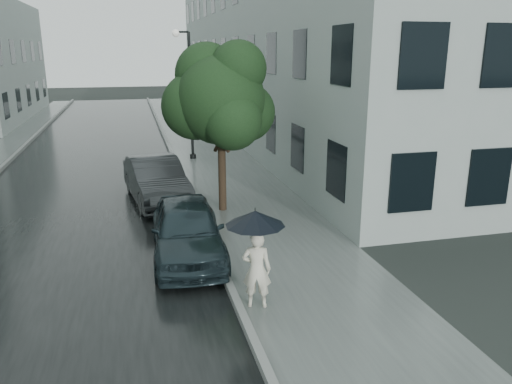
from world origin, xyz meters
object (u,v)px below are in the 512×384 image
object	(u,v)px
pedestrian	(257,270)
car_near	(187,230)
street_tree	(220,98)
lamp_post	(187,87)
car_far	(156,180)

from	to	relation	value
pedestrian	car_near	bearing A→B (deg)	-53.12
street_tree	lamp_post	bearing A→B (deg)	90.69
street_tree	car_near	distance (m)	4.63
pedestrian	car_far	xyz separation A→B (m)	(-1.45, 7.40, -0.05)
car_near	car_far	xyz separation A→B (m)	(-0.45, 4.72, 0.02)
lamp_post	car_far	distance (m)	7.09
pedestrian	car_near	world-z (taller)	pedestrian
pedestrian	lamp_post	size ratio (longest dim) A/B	0.27
street_tree	lamp_post	xyz separation A→B (m)	(-0.09, 7.63, -0.20)
lamp_post	car_far	xyz separation A→B (m)	(-1.81, -6.40, -2.45)
car_near	lamp_post	bearing A→B (deg)	85.70
pedestrian	street_tree	xyz separation A→B (m)	(0.45, 6.17, 2.61)
car_near	car_far	size ratio (longest dim) A/B	0.93
pedestrian	lamp_post	distance (m)	14.01
pedestrian	car_far	world-z (taller)	pedestrian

